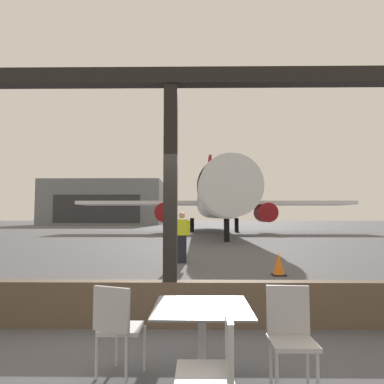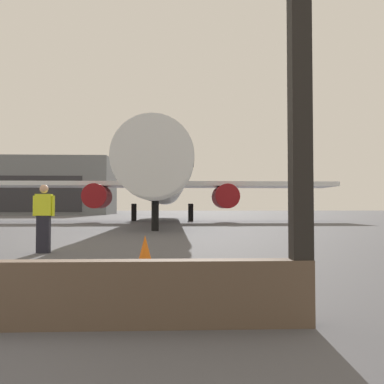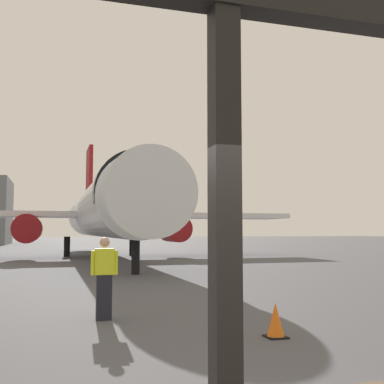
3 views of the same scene
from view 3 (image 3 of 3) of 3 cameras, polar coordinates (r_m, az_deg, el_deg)
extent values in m
plane|color=#4C4C51|center=(43.36, -14.93, -7.01)|extent=(220.00, 220.00, 0.00)
cube|color=black|center=(3.53, 3.95, -6.16)|extent=(0.20, 0.20, 3.57)
cylinder|color=silver|center=(34.98, -10.65, -2.22)|extent=(3.72, 30.16, 3.72)
cone|color=silver|center=(18.78, -5.56, -0.22)|extent=(3.53, 2.60, 3.53)
cylinder|color=black|center=(20.66, -6.55, -0.20)|extent=(3.79, 0.90, 3.79)
cube|color=silver|center=(36.82, 1.01, -2.89)|extent=(13.15, 4.20, 0.36)
cylinder|color=maroon|center=(33.74, -19.09, -4.17)|extent=(1.90, 3.20, 1.90)
cylinder|color=maroon|center=(34.79, -2.16, -4.43)|extent=(1.90, 3.20, 1.90)
cube|color=maroon|center=(48.82, -12.19, 2.14)|extent=(0.36, 4.40, 5.20)
cylinder|color=black|center=(20.92, -6.77, -7.78)|extent=(0.36, 0.36, 1.47)
cylinder|color=black|center=(36.14, -14.74, -6.34)|extent=(0.44, 0.44, 1.47)
cylinder|color=black|center=(36.61, -7.16, -6.43)|extent=(0.44, 0.44, 1.47)
cube|color=black|center=(10.49, -10.50, -12.28)|extent=(0.32, 0.20, 0.95)
cube|color=yellow|center=(10.41, -10.43, -8.18)|extent=(0.40, 0.22, 0.55)
sphere|color=tan|center=(10.39, -10.40, -5.95)|extent=(0.22, 0.22, 0.22)
cylinder|color=yellow|center=(10.42, -9.10, -8.34)|extent=(0.09, 0.09, 0.52)
cylinder|color=yellow|center=(10.41, -11.77, -8.30)|extent=(0.09, 0.09, 0.52)
cone|color=orange|center=(8.83, 9.97, -14.86)|extent=(0.32, 0.32, 0.61)
cube|color=black|center=(8.88, 9.99, -16.69)|extent=(0.36, 0.36, 0.03)
camera|label=1|loc=(2.49, 123.22, -4.32)|focal=32.86mm
camera|label=2|loc=(4.55, 86.91, -9.29)|focal=40.97mm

